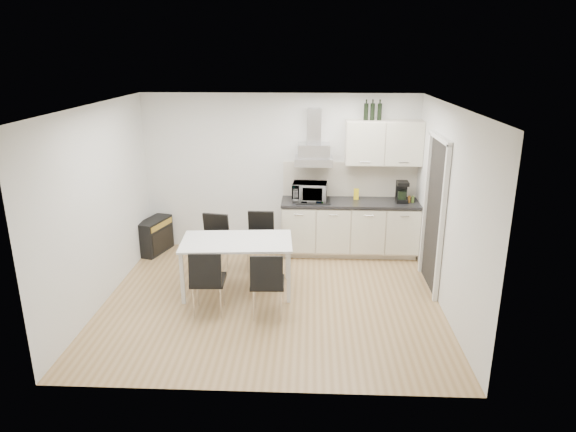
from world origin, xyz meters
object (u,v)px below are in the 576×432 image
Objects in this scene: chair_far_left at (212,245)px; chair_near_right at (267,283)px; guitar_amp at (155,236)px; kitchenette at (352,206)px; chair_far_right at (260,242)px; chair_near_left at (208,281)px; dining_table at (237,246)px; floor_speaker at (249,240)px.

chair_near_right is at bearing 135.82° from chair_far_left.
kitchenette is at bearing 17.79° from guitar_amp.
chair_far_right is 1.52m from chair_near_left.
guitar_amp is at bearing 132.52° from chair_near_right.
kitchenette is 2.51m from chair_near_right.
dining_table is at bearing 122.51° from chair_near_right.
chair_far_right is 0.96m from floor_speaker.
guitar_amp is at bearing 134.50° from dining_table.
chair_near_left is 0.76m from chair_near_right.
chair_far_left and chair_near_left have the same top height.
chair_near_left is 1.00× the size of chair_near_right.
floor_speaker is at bearing 100.07° from chair_near_right.
chair_near_left is at bearing -41.12° from guitar_amp.
kitchenette is at bearing -153.05° from chair_far_right.
chair_far_left is 1.19× the size of guitar_amp.
kitchenette is 2.35m from chair_far_left.
guitar_amp is at bearing 119.96° from chair_near_left.
dining_table is (-1.68, -1.48, -0.15)m from kitchenette.
kitchenette is 2.92m from chair_near_left.
kitchenette reaches higher than chair_far_left.
floor_speaker is at bearing -103.05° from chair_far_left.
chair_far_left is (-0.47, 0.61, -0.24)m from dining_table.
kitchenette is at bearing 58.70° from chair_near_right.
chair_near_left reaches higher than dining_table.
chair_far_left and chair_near_right have the same top height.
floor_speaker is (-1.71, 0.17, -0.69)m from kitchenette.
guitar_amp reaches higher than floor_speaker.
chair_near_left is (-0.52, -1.42, 0.00)m from chair_far_right.
chair_far_right reaches higher than guitar_amp.
kitchenette is at bearing 44.69° from chair_near_left.
chair_far_right is at bearing 97.01° from chair_near_right.
chair_far_right is (0.71, 0.16, 0.00)m from chair_far_left.
chair_near_right is 2.94m from guitar_amp.
guitar_amp is at bearing -24.92° from chair_far_left.
floor_speaker is (-0.51, 2.33, -0.30)m from chair_near_right.
chair_far_right is at bearing -157.52° from chair_far_left.
dining_table is at bearing 137.12° from chair_far_left.
floor_speaker is (0.25, 2.29, -0.30)m from chair_near_left.
dining_table is 0.84m from chair_far_right.
dining_table is 2.15m from guitar_amp.
floor_speaker is at bearing -71.87° from chair_far_right.
chair_near_left is at bearing 70.77° from chair_far_right.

